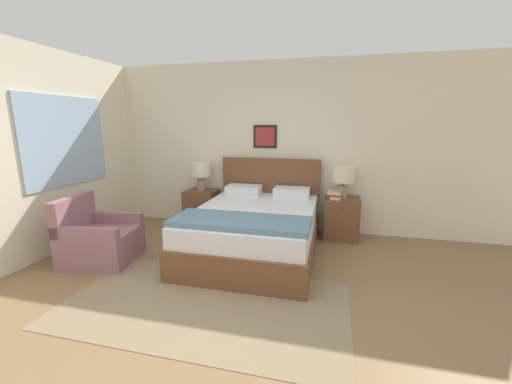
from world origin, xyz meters
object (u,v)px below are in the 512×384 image
Objects in this scene: nightstand_by_door at (341,218)px; bed at (255,228)px; armchair at (99,240)px; nightstand_near_window at (202,209)px; table_lamp_near_window at (201,171)px; table_lamp_by_door at (343,177)px.

bed is at bearing -143.84° from nightstand_by_door.
armchair is 1.69m from nightstand_near_window.
table_lamp_near_window is at bearing 145.98° from armchair.
table_lamp_near_window is at bearing 143.36° from bed.
table_lamp_near_window is 1.00× the size of table_lamp_by_door.
nightstand_by_door is 1.36× the size of table_lamp_near_window.
nightstand_near_window is at bearing 145.90° from armchair.
nightstand_near_window is 2.21m from nightstand_by_door.
nightstand_near_window is at bearing -179.68° from table_lamp_by_door.
armchair is 1.44× the size of nightstand_by_door.
bed is at bearing -36.64° from table_lamp_near_window.
nightstand_near_window and nightstand_by_door have the same top height.
nightstand_by_door is at bearing -47.45° from table_lamp_by_door.
bed is at bearing -36.16° from nightstand_near_window.
bed is 1.37m from nightstand_near_window.
table_lamp_by_door reaches higher than nightstand_by_door.
bed is 4.60× the size of table_lamp_near_window.
nightstand_by_door is (1.11, 0.81, -0.02)m from bed.
nightstand_near_window is (0.70, 1.53, 0.04)m from armchair.
nightstand_by_door is 1.36× the size of table_lamp_by_door.
bed is at bearing -143.15° from table_lamp_by_door.
nightstand_by_door is at bearing 36.16° from bed.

